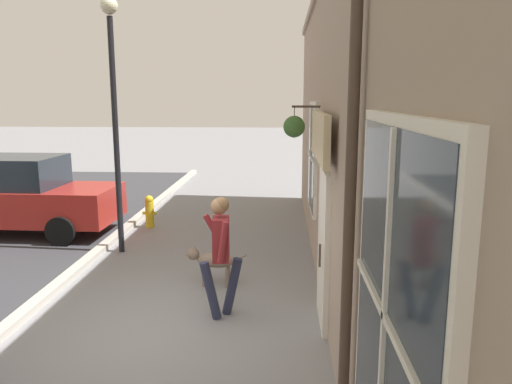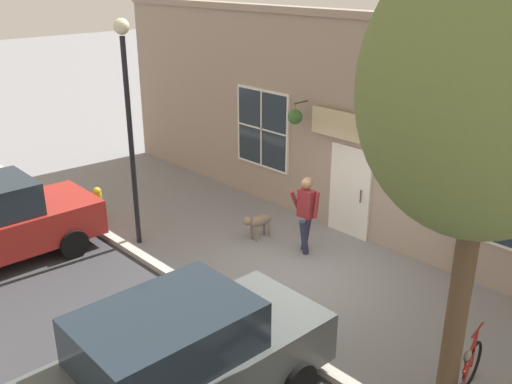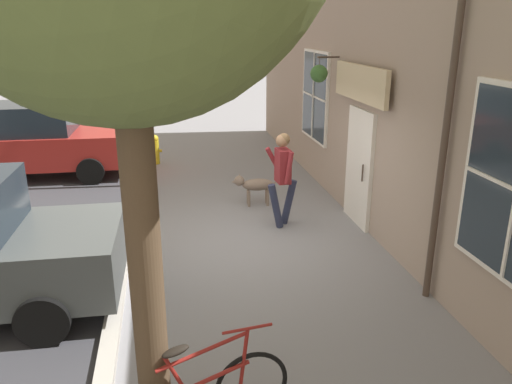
{
  "view_description": "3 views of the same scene",
  "coord_description": "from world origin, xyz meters",
  "px_view_note": "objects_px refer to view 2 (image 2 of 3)",
  "views": [
    {
      "loc": [
        -1.6,
        6.0,
        3.04
      ],
      "look_at": [
        -1.2,
        -1.58,
        1.59
      ],
      "focal_mm": 35.0,
      "sensor_mm": 36.0,
      "label": 1
    },
    {
      "loc": [
        7.61,
        6.75,
        5.74
      ],
      "look_at": [
        -0.34,
        -1.65,
        1.19
      ],
      "focal_mm": 40.0,
      "sensor_mm": 36.0,
      "label": 2
    },
    {
      "loc": [
        1.24,
        7.7,
        3.5
      ],
      "look_at": [
        -0.03,
        0.84,
        1.15
      ],
      "focal_mm": 35.0,
      "sensor_mm": 36.0,
      "label": 3
    }
  ],
  "objects_px": {
    "dog_on_leash": "(258,221)",
    "street_tree_by_curb": "(484,94)",
    "leaning_bicycle": "(465,382)",
    "pedestrian_walking": "(306,208)",
    "fire_hydrant": "(98,202)",
    "parked_car_mid_block": "(178,362)",
    "street_lamp": "(128,103)"
  },
  "relations": [
    {
      "from": "pedestrian_walking",
      "to": "dog_on_leash",
      "type": "xyz_separation_m",
      "value": [
        0.29,
        -1.16,
        -0.61
      ]
    },
    {
      "from": "dog_on_leash",
      "to": "leaning_bicycle",
      "type": "distance_m",
      "value": 6.02
    },
    {
      "from": "leaning_bicycle",
      "to": "pedestrian_walking",
      "type": "bearing_deg",
      "value": -111.68
    },
    {
      "from": "leaning_bicycle",
      "to": "dog_on_leash",
      "type": "bearing_deg",
      "value": -104.99
    },
    {
      "from": "fire_hydrant",
      "to": "street_tree_by_curb",
      "type": "bearing_deg",
      "value": 90.44
    },
    {
      "from": "street_tree_by_curb",
      "to": "parked_car_mid_block",
      "type": "relative_size",
      "value": 1.45
    },
    {
      "from": "dog_on_leash",
      "to": "fire_hydrant",
      "type": "bearing_deg",
      "value": -61.07
    },
    {
      "from": "leaning_bicycle",
      "to": "street_tree_by_curb",
      "type": "bearing_deg",
      "value": -23.92
    },
    {
      "from": "street_lamp",
      "to": "leaning_bicycle",
      "type": "bearing_deg",
      "value": 93.88
    },
    {
      "from": "pedestrian_walking",
      "to": "fire_hydrant",
      "type": "xyz_separation_m",
      "value": [
        2.29,
        -4.78,
        -0.64
      ]
    },
    {
      "from": "leaning_bicycle",
      "to": "parked_car_mid_block",
      "type": "relative_size",
      "value": 0.39
    },
    {
      "from": "pedestrian_walking",
      "to": "street_lamp",
      "type": "height_order",
      "value": "street_lamp"
    },
    {
      "from": "street_lamp",
      "to": "fire_hydrant",
      "type": "relative_size",
      "value": 6.29
    },
    {
      "from": "street_tree_by_curb",
      "to": "fire_hydrant",
      "type": "relative_size",
      "value": 8.16
    },
    {
      "from": "street_tree_by_curb",
      "to": "fire_hydrant",
      "type": "bearing_deg",
      "value": -89.56
    },
    {
      "from": "dog_on_leash",
      "to": "parked_car_mid_block",
      "type": "xyz_separation_m",
      "value": [
        4.58,
        3.26,
        0.45
      ]
    },
    {
      "from": "pedestrian_walking",
      "to": "fire_hydrant",
      "type": "relative_size",
      "value": 2.23
    },
    {
      "from": "pedestrian_walking",
      "to": "parked_car_mid_block",
      "type": "height_order",
      "value": "parked_car_mid_block"
    },
    {
      "from": "pedestrian_walking",
      "to": "street_lamp",
      "type": "bearing_deg",
      "value": -50.61
    },
    {
      "from": "fire_hydrant",
      "to": "parked_car_mid_block",
      "type": "bearing_deg",
      "value": 69.42
    },
    {
      "from": "dog_on_leash",
      "to": "parked_car_mid_block",
      "type": "height_order",
      "value": "parked_car_mid_block"
    },
    {
      "from": "pedestrian_walking",
      "to": "street_tree_by_curb",
      "type": "xyz_separation_m",
      "value": [
        2.22,
        4.49,
        3.41
      ]
    },
    {
      "from": "dog_on_leash",
      "to": "street_lamp",
      "type": "distance_m",
      "value": 3.83
    },
    {
      "from": "street_lamp",
      "to": "fire_hydrant",
      "type": "xyz_separation_m",
      "value": [
        -0.07,
        -1.9,
        -2.77
      ]
    },
    {
      "from": "dog_on_leash",
      "to": "street_tree_by_curb",
      "type": "xyz_separation_m",
      "value": [
        1.93,
        5.65,
        4.01
      ]
    },
    {
      "from": "pedestrian_walking",
      "to": "fire_hydrant",
      "type": "distance_m",
      "value": 5.34
    },
    {
      "from": "dog_on_leash",
      "to": "parked_car_mid_block",
      "type": "bearing_deg",
      "value": 35.47
    },
    {
      "from": "pedestrian_walking",
      "to": "parked_car_mid_block",
      "type": "relative_size",
      "value": 0.4
    },
    {
      "from": "dog_on_leash",
      "to": "fire_hydrant",
      "type": "distance_m",
      "value": 4.13
    },
    {
      "from": "leaning_bicycle",
      "to": "fire_hydrant",
      "type": "bearing_deg",
      "value": -87.33
    },
    {
      "from": "pedestrian_walking",
      "to": "fire_hydrant",
      "type": "height_order",
      "value": "pedestrian_walking"
    },
    {
      "from": "dog_on_leash",
      "to": "leaning_bicycle",
      "type": "bearing_deg",
      "value": 75.01
    }
  ]
}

